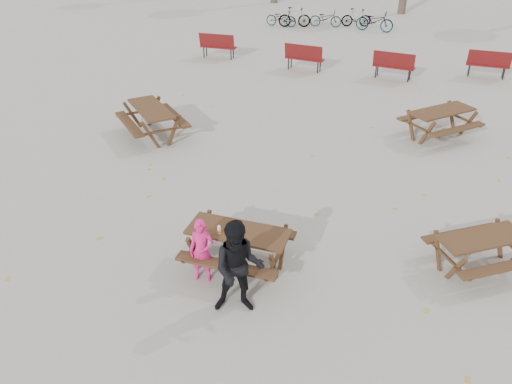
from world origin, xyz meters
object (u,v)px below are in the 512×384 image
(picnic_table_north, at_px, (152,122))
(picnic_table_east, at_px, (479,252))
(main_picnic_table, at_px, (238,239))
(child, at_px, (202,251))
(picnic_table_far, at_px, (440,124))
(food_tray, at_px, (232,232))
(adult, at_px, (238,268))
(soda_bottle, at_px, (219,230))

(picnic_table_north, bearing_deg, picnic_table_east, 20.98)
(main_picnic_table, xyz_separation_m, child, (-0.46, -0.54, 0.02))
(picnic_table_far, bearing_deg, picnic_table_north, 151.70)
(main_picnic_table, height_order, food_tray, food_tray)
(adult, xyz_separation_m, picnic_table_far, (2.95, 8.17, -0.44))
(soda_bottle, distance_m, picnic_table_far, 8.18)
(adult, bearing_deg, food_tray, 98.97)
(soda_bottle, xyz_separation_m, picnic_table_east, (4.39, 1.51, -0.51))
(main_picnic_table, bearing_deg, picnic_table_north, 132.60)
(food_tray, distance_m, child, 0.60)
(child, relative_size, adult, 0.72)
(food_tray, height_order, soda_bottle, soda_bottle)
(child, bearing_deg, food_tray, 36.51)
(child, xyz_separation_m, picnic_table_north, (-3.82, 5.19, -0.19))
(soda_bottle, bearing_deg, adult, -51.78)
(child, height_order, picnic_table_far, child)
(soda_bottle, height_order, picnic_table_far, soda_bottle)
(soda_bottle, bearing_deg, child, -118.61)
(main_picnic_table, height_order, adult, adult)
(adult, height_order, picnic_table_north, adult)
(child, bearing_deg, picnic_table_far, 52.71)
(soda_bottle, relative_size, picnic_table_far, 0.09)
(food_tray, height_order, child, child)
(child, xyz_separation_m, picnic_table_east, (4.58, 1.85, -0.26))
(food_tray, xyz_separation_m, adult, (0.47, -0.93, 0.05))
(main_picnic_table, height_order, soda_bottle, soda_bottle)
(food_tray, bearing_deg, soda_bottle, -159.16)
(picnic_table_north, relative_size, picnic_table_far, 1.05)
(food_tray, distance_m, picnic_table_north, 6.37)
(picnic_table_east, xyz_separation_m, picnic_table_north, (-8.39, 3.34, 0.08))
(food_tray, xyz_separation_m, picnic_table_north, (-4.20, 4.77, -0.37))
(child, relative_size, picnic_table_north, 0.62)
(food_tray, xyz_separation_m, soda_bottle, (-0.20, -0.08, 0.05))
(food_tray, xyz_separation_m, picnic_table_far, (3.42, 7.24, -0.39))
(food_tray, relative_size, child, 0.15)
(soda_bottle, xyz_separation_m, adult, (0.67, -0.86, -0.01))
(child, bearing_deg, soda_bottle, 50.53)
(child, bearing_deg, main_picnic_table, 38.27)
(child, height_order, picnic_table_north, child)
(soda_bottle, bearing_deg, picnic_table_east, 18.95)
(child, xyz_separation_m, adult, (0.86, -0.51, 0.24))
(child, bearing_deg, picnic_table_east, 11.17)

